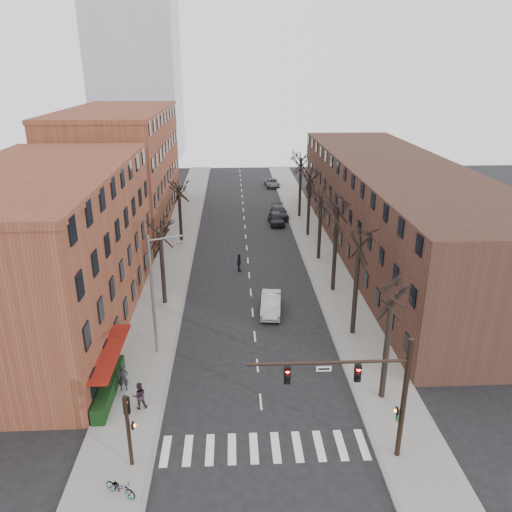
{
  "coord_description": "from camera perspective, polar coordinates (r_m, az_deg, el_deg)",
  "views": [
    {
      "loc": [
        -1.53,
        -21.65,
        19.57
      ],
      "look_at": [
        0.43,
        18.9,
        4.0
      ],
      "focal_mm": 35.0,
      "sensor_mm": 36.0,
      "label": 1
    }
  ],
  "objects": [
    {
      "name": "building_left_far",
      "position": [
        68.39,
        -15.15,
        9.67
      ],
      "size": [
        12.0,
        28.0,
        14.0
      ],
      "primitive_type": "cube",
      "color": "brown",
      "rests_on": "ground"
    },
    {
      "name": "awning_left",
      "position": [
        34.78,
        -15.82,
        -14.18
      ],
      "size": [
        1.2,
        7.0,
        0.15
      ],
      "primitive_type": "cube",
      "color": "maroon",
      "rests_on": "ground"
    },
    {
      "name": "pedestrian_b",
      "position": [
        31.86,
        -13.18,
        -15.27
      ],
      "size": [
        0.97,
        0.83,
        1.74
      ],
      "primitive_type": "imported",
      "rotation": [
        0.0,
        0.0,
        3.36
      ],
      "color": "black",
      "rests_on": "sidewalk_left"
    },
    {
      "name": "tree_left_a",
      "position": [
        44.63,
        -10.34,
        -5.4
      ],
      "size": [
        5.2,
        5.2,
        9.5
      ],
      "primitive_type": null,
      "color": "black",
      "rests_on": "ground"
    },
    {
      "name": "tree_right_f",
      "position": [
        69.11,
        4.96,
        4.45
      ],
      "size": [
        5.2,
        5.2,
        11.6
      ],
      "primitive_type": null,
      "color": "black",
      "rests_on": "ground"
    },
    {
      "name": "building_right",
      "position": [
        56.46,
        15.49,
        5.26
      ],
      "size": [
        12.0,
        50.0,
        10.0
      ],
      "primitive_type": "cube",
      "color": "#452820",
      "rests_on": "ground"
    },
    {
      "name": "hedge",
      "position": [
        33.64,
        -16.47,
        -14.23
      ],
      "size": [
        0.8,
        6.0,
        1.0
      ],
      "primitive_type": "cube",
      "color": "black",
      "rests_on": "sidewalk_left"
    },
    {
      "name": "tree_right_c",
      "position": [
        46.91,
        8.74,
        -3.93
      ],
      "size": [
        5.2,
        5.2,
        11.6
      ],
      "primitive_type": null,
      "color": "black",
      "rests_on": "ground"
    },
    {
      "name": "pedestrian_crossing",
      "position": [
        50.37,
        -1.95,
        -0.76
      ],
      "size": [
        0.71,
        1.16,
        1.84
      ],
      "primitive_type": "imported",
      "rotation": [
        0.0,
        0.0,
        1.32
      ],
      "color": "black",
      "rests_on": "ground"
    },
    {
      "name": "parked_car_near",
      "position": [
        65.59,
        2.32,
        4.31
      ],
      "size": [
        2.06,
        4.65,
        1.55
      ],
      "primitive_type": "imported",
      "rotation": [
        0.0,
        0.0,
        0.05
      ],
      "color": "black",
      "rests_on": "ground"
    },
    {
      "name": "office_tower",
      "position": [
        118.89,
        -14.06,
        25.46
      ],
      "size": [
        18.0,
        18.0,
        60.0
      ],
      "primitive_type": "cube",
      "color": "#B2B7BF",
      "rests_on": "ground"
    },
    {
      "name": "tree_right_a",
      "position": [
        33.53,
        14.12,
        -15.47
      ],
      "size": [
        5.2,
        5.2,
        10.0
      ],
      "primitive_type": null,
      "color": "black",
      "rests_on": "ground"
    },
    {
      "name": "sidewalk_left",
      "position": [
        60.26,
        -8.78,
        1.85
      ],
      "size": [
        4.0,
        90.0,
        0.15
      ],
      "primitive_type": "cube",
      "color": "gray",
      "rests_on": "ground"
    },
    {
      "name": "pedestrian_a",
      "position": [
        33.59,
        -14.94,
        -13.31
      ],
      "size": [
        0.73,
        0.57,
        1.78
      ],
      "primitive_type": "imported",
      "rotation": [
        0.0,
        0.0,
        0.23
      ],
      "color": "black",
      "rests_on": "sidewalk_left"
    },
    {
      "name": "ground",
      "position": [
        29.22,
        1.02,
        -21.06
      ],
      "size": [
        160.0,
        160.0,
        0.0
      ],
      "primitive_type": "plane",
      "color": "black",
      "rests_on": "ground"
    },
    {
      "name": "signal_pole_left",
      "position": [
        27.31,
        -14.4,
        -18.19
      ],
      "size": [
        0.47,
        0.44,
        4.4
      ],
      "color": "black",
      "rests_on": "ground"
    },
    {
      "name": "tree_right_d",
      "position": [
        54.14,
        7.13,
        -0.38
      ],
      "size": [
        5.2,
        5.2,
        10.0
      ],
      "primitive_type": null,
      "color": "black",
      "rests_on": "ground"
    },
    {
      "name": "parked_car_mid",
      "position": [
        68.53,
        2.68,
        5.01
      ],
      "size": [
        2.32,
        5.2,
        1.48
      ],
      "primitive_type": "imported",
      "rotation": [
        0.0,
        0.0,
        0.05
      ],
      "color": "black",
      "rests_on": "ground"
    },
    {
      "name": "bicycle",
      "position": [
        27.2,
        -15.24,
        -24.15
      ],
      "size": [
        1.8,
        1.33,
        0.9
      ],
      "primitive_type": "imported",
      "rotation": [
        0.0,
        0.0,
        1.09
      ],
      "color": "gray",
      "rests_on": "sidewalk_left"
    },
    {
      "name": "parked_car_far",
      "position": [
        86.59,
        1.84,
        8.36
      ],
      "size": [
        2.47,
        4.88,
        1.32
      ],
      "primitive_type": "imported",
      "rotation": [
        0.0,
        0.0,
        0.06
      ],
      "color": "#54565B",
      "rests_on": "ground"
    },
    {
      "name": "signal_mast_arm",
      "position": [
        26.56,
        13.45,
        -14.52
      ],
      "size": [
        8.14,
        0.3,
        7.2
      ],
      "color": "black",
      "rests_on": "ground"
    },
    {
      "name": "silver_sedan",
      "position": [
        42.2,
        1.72,
        -5.49
      ],
      "size": [
        2.09,
        4.8,
        1.53
      ],
      "primitive_type": "imported",
      "rotation": [
        0.0,
        0.0,
        -0.1
      ],
      "color": "#B1B4B8",
      "rests_on": "ground"
    },
    {
      "name": "sidewalk_right",
      "position": [
        60.66,
        6.43,
        2.1
      ],
      "size": [
        4.0,
        90.0,
        0.15
      ],
      "primitive_type": "cube",
      "color": "gray",
      "rests_on": "ground"
    },
    {
      "name": "tree_right_b",
      "position": [
        39.98,
        10.94,
        -8.75
      ],
      "size": [
        5.2,
        5.2,
        10.8
      ],
      "primitive_type": null,
      "color": "black",
      "rests_on": "ground"
    },
    {
      "name": "building_left_near",
      "position": [
        41.67,
        -22.91,
        0.26
      ],
      "size": [
        12.0,
        26.0,
        12.0
      ],
      "primitive_type": "cube",
      "color": "brown",
      "rests_on": "ground"
    },
    {
      "name": "tree_right_e",
      "position": [
        61.56,
        5.91,
        2.33
      ],
      "size": [
        5.2,
        5.2,
        10.8
      ],
      "primitive_type": null,
      "color": "black",
      "rests_on": "ground"
    },
    {
      "name": "streetlight",
      "position": [
        35.27,
        -11.5,
        -3.85
      ],
      "size": [
        2.45,
        0.22,
        9.03
      ],
      "color": "slate",
      "rests_on": "ground"
    },
    {
      "name": "tree_left_b",
      "position": [
        59.3,
        -8.49,
        1.47
      ],
      "size": [
        5.2,
        5.2,
        9.5
      ],
      "primitive_type": null,
      "color": "black",
      "rests_on": "ground"
    }
  ]
}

